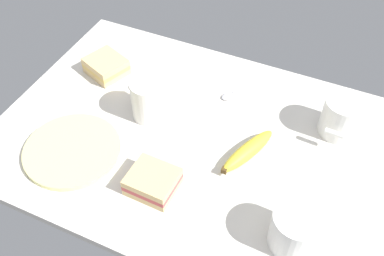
{
  "coord_description": "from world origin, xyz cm",
  "views": [
    {
      "loc": [
        28.21,
        -61.74,
        78.75
      ],
      "look_at": [
        0.0,
        0.0,
        5.0
      ],
      "focal_mm": 41.46,
      "sensor_mm": 36.0,
      "label": 1
    }
  ],
  "objects_px": {
    "sandwich_main": "(106,66)",
    "sandwich_side": "(153,182)",
    "coffee_mug_black": "(296,229)",
    "banana": "(248,151)",
    "coffee_mug_spare": "(149,99)",
    "coffee_mug_milky": "(342,116)",
    "spoon": "(234,93)",
    "plate_of_food": "(72,150)"
  },
  "relations": [
    {
      "from": "sandwich_main",
      "to": "sandwich_side",
      "type": "distance_m",
      "value": 0.4
    },
    {
      "from": "coffee_mug_black",
      "to": "sandwich_main",
      "type": "bearing_deg",
      "value": 154.66
    },
    {
      "from": "sandwich_main",
      "to": "sandwich_side",
      "type": "height_order",
      "value": "same"
    },
    {
      "from": "coffee_mug_black",
      "to": "banana",
      "type": "xyz_separation_m",
      "value": [
        -0.15,
        0.16,
        -0.03
      ]
    },
    {
      "from": "coffee_mug_spare",
      "to": "sandwich_side",
      "type": "xyz_separation_m",
      "value": [
        0.11,
        -0.19,
        -0.03
      ]
    },
    {
      "from": "coffee_mug_spare",
      "to": "sandwich_main",
      "type": "height_order",
      "value": "coffee_mug_spare"
    },
    {
      "from": "coffee_mug_milky",
      "to": "spoon",
      "type": "bearing_deg",
      "value": 175.84
    },
    {
      "from": "sandwich_main",
      "to": "spoon",
      "type": "xyz_separation_m",
      "value": [
        0.34,
        0.06,
        -0.02
      ]
    },
    {
      "from": "sandwich_side",
      "to": "spoon",
      "type": "height_order",
      "value": "sandwich_side"
    },
    {
      "from": "coffee_mug_milky",
      "to": "sandwich_side",
      "type": "relative_size",
      "value": 1.15
    },
    {
      "from": "plate_of_food",
      "to": "sandwich_side",
      "type": "xyz_separation_m",
      "value": [
        0.21,
        -0.01,
        0.02
      ]
    },
    {
      "from": "plate_of_food",
      "to": "coffee_mug_spare",
      "type": "distance_m",
      "value": 0.21
    },
    {
      "from": "coffee_mug_black",
      "to": "spoon",
      "type": "relative_size",
      "value": 1.04
    },
    {
      "from": "banana",
      "to": "sandwich_side",
      "type": "bearing_deg",
      "value": -132.43
    },
    {
      "from": "plate_of_food",
      "to": "banana",
      "type": "relative_size",
      "value": 1.33
    },
    {
      "from": "plate_of_food",
      "to": "coffee_mug_milky",
      "type": "bearing_deg",
      "value": 30.56
    },
    {
      "from": "plate_of_food",
      "to": "sandwich_main",
      "type": "xyz_separation_m",
      "value": [
        -0.08,
        0.27,
        0.02
      ]
    },
    {
      "from": "coffee_mug_milky",
      "to": "banana",
      "type": "distance_m",
      "value": 0.23
    },
    {
      "from": "sandwich_side",
      "to": "coffee_mug_black",
      "type": "bearing_deg",
      "value": 0.22
    },
    {
      "from": "spoon",
      "to": "coffee_mug_spare",
      "type": "bearing_deg",
      "value": -136.05
    },
    {
      "from": "coffee_mug_black",
      "to": "coffee_mug_spare",
      "type": "bearing_deg",
      "value": 155.43
    },
    {
      "from": "plate_of_food",
      "to": "banana",
      "type": "height_order",
      "value": "banana"
    },
    {
      "from": "plate_of_food",
      "to": "banana",
      "type": "xyz_separation_m",
      "value": [
        0.36,
        0.15,
        0.01
      ]
    },
    {
      "from": "coffee_mug_black",
      "to": "coffee_mug_milky",
      "type": "height_order",
      "value": "coffee_mug_milky"
    },
    {
      "from": "spoon",
      "to": "coffee_mug_milky",
      "type": "bearing_deg",
      "value": -4.16
    },
    {
      "from": "plate_of_food",
      "to": "banana",
      "type": "distance_m",
      "value": 0.39
    },
    {
      "from": "coffee_mug_spare",
      "to": "banana",
      "type": "bearing_deg",
      "value": -5.15
    },
    {
      "from": "coffee_mug_milky",
      "to": "coffee_mug_spare",
      "type": "xyz_separation_m",
      "value": [
        -0.42,
        -0.13,
        0.0
      ]
    },
    {
      "from": "sandwich_side",
      "to": "plate_of_food",
      "type": "bearing_deg",
      "value": 176.95
    },
    {
      "from": "coffee_mug_black",
      "to": "coffee_mug_milky",
      "type": "bearing_deg",
      "value": 86.96
    },
    {
      "from": "coffee_mug_milky",
      "to": "coffee_mug_spare",
      "type": "height_order",
      "value": "coffee_mug_spare"
    },
    {
      "from": "coffee_mug_spare",
      "to": "plate_of_food",
      "type": "bearing_deg",
      "value": -120.3
    },
    {
      "from": "coffee_mug_spare",
      "to": "coffee_mug_black",
      "type": "bearing_deg",
      "value": -24.57
    },
    {
      "from": "coffee_mug_spare",
      "to": "sandwich_main",
      "type": "bearing_deg",
      "value": 152.93
    },
    {
      "from": "sandwich_main",
      "to": "banana",
      "type": "relative_size",
      "value": 0.74
    },
    {
      "from": "banana",
      "to": "coffee_mug_black",
      "type": "bearing_deg",
      "value": -47.6
    },
    {
      "from": "coffee_mug_black",
      "to": "sandwich_main",
      "type": "height_order",
      "value": "coffee_mug_black"
    },
    {
      "from": "sandwich_main",
      "to": "spoon",
      "type": "bearing_deg",
      "value": 10.59
    },
    {
      "from": "coffee_mug_milky",
      "to": "sandwich_side",
      "type": "xyz_separation_m",
      "value": [
        -0.31,
        -0.32,
        -0.03
      ]
    },
    {
      "from": "spoon",
      "to": "plate_of_food",
      "type": "bearing_deg",
      "value": -128.52
    },
    {
      "from": "sandwich_main",
      "to": "spoon",
      "type": "relative_size",
      "value": 1.1
    },
    {
      "from": "coffee_mug_spare",
      "to": "banana",
      "type": "distance_m",
      "value": 0.26
    }
  ]
}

